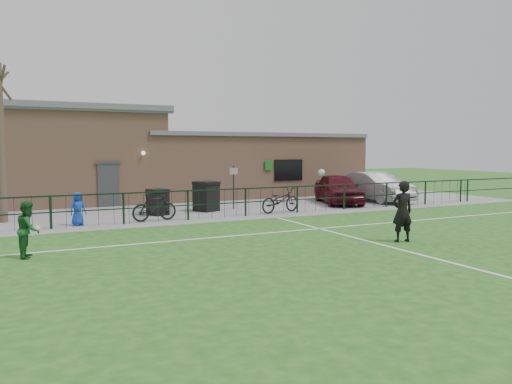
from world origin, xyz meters
name	(u,v)px	position (x,y,z in m)	size (l,w,h in m)	color
ground	(340,256)	(0.00, 0.00, 0.00)	(90.00, 90.00, 0.00)	#205218
paving_strip	(182,204)	(0.00, 13.50, 0.01)	(34.00, 13.00, 0.02)	gray
pitch_line_touch	(225,219)	(0.00, 7.80, 0.00)	(28.00, 0.10, 0.01)	white
pitch_line_mid	(269,233)	(0.00, 4.00, 0.00)	(28.00, 0.10, 0.01)	white
pitch_line_perp	(398,249)	(2.00, 0.00, 0.00)	(0.10, 16.00, 0.01)	white
perimeter_fence	(223,203)	(0.00, 8.00, 0.60)	(28.00, 0.10, 1.20)	black
bare_tree	(1,144)	(-8.00, 10.50, 3.00)	(0.30, 0.30, 6.00)	#46362A
wheelie_bin_left	(158,203)	(-2.18, 9.95, 0.52)	(0.67, 0.76, 1.01)	black
wheelie_bin_right	(206,197)	(0.13, 10.31, 0.64)	(0.82, 0.93, 1.24)	black
sign_post	(234,187)	(1.56, 10.51, 1.02)	(0.06, 0.06, 2.00)	black
car_maroon	(338,189)	(7.29, 10.26, 0.78)	(1.79, 4.45, 1.52)	#4F0E1B
car_silver	(375,187)	(9.73, 10.30, 0.80)	(1.65, 4.73, 1.56)	#9C9EA3
bicycle_d	(154,207)	(-2.76, 8.30, 0.56)	(0.50, 1.79, 1.07)	black
bicycle_e	(280,200)	(2.85, 8.37, 0.56)	(0.72, 2.07, 1.09)	black
spectator_child	(78,209)	(-5.56, 8.44, 0.63)	(0.60, 0.39, 1.23)	#133EBA
goalkeeper_kick	(401,211)	(2.85, 0.87, 0.95)	(1.63, 3.06, 2.13)	black
outfield_player	(28,229)	(-7.35, 3.47, 0.73)	(0.71, 0.56, 1.47)	#175221
ball_ground	(37,228)	(-6.96, 7.75, 0.11)	(0.22, 0.22, 0.22)	white
clubhouse	(149,159)	(-0.88, 16.50, 2.22)	(24.25, 5.40, 4.96)	tan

